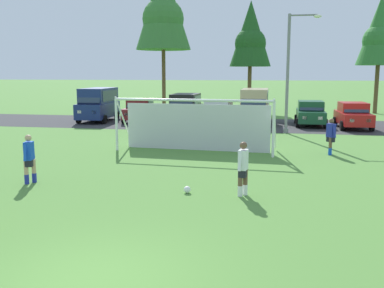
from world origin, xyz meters
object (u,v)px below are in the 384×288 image
(player_striker_near, at_px, (331,137))
(parked_car_slot_left, at_px, (140,110))
(parked_car_slot_far_left, at_px, (98,104))
(soccer_goal, at_px, (196,124))
(parked_car_slot_center_right, at_px, (255,105))
(street_lamp, at_px, (291,72))
(parked_car_slot_center_left, at_px, (185,108))
(parked_car_slot_far_right, at_px, (353,115))
(player_midfield_center, at_px, (243,169))
(parked_car_slot_right, at_px, (310,113))
(player_defender_far, at_px, (29,159))
(parked_car_slot_center, at_px, (218,113))
(soccer_ball, at_px, (187,190))

(player_striker_near, bearing_deg, parked_car_slot_left, 137.38)
(player_striker_near, distance_m, parked_car_slot_far_left, 19.25)
(soccer_goal, xyz_separation_m, parked_car_slot_center_right, (2.25, 11.58, 0.05))
(soccer_goal, distance_m, player_striker_near, 6.17)
(parked_car_slot_center_right, relative_size, street_lamp, 0.68)
(parked_car_slot_far_left, distance_m, parked_car_slot_center_left, 6.83)
(player_striker_near, bearing_deg, parked_car_slot_far_right, 75.46)
(player_midfield_center, bearing_deg, parked_car_slot_right, 79.74)
(soccer_goal, distance_m, parked_car_slot_far_right, 13.51)
(soccer_goal, distance_m, parked_car_slot_far_left, 14.78)
(parked_car_slot_far_left, distance_m, parked_car_slot_center_right, 11.77)
(player_midfield_center, xyz_separation_m, parked_car_slot_center_left, (-5.43, 18.22, 0.29))
(parked_car_slot_far_left, bearing_deg, player_defender_far, -74.35)
(player_defender_far, xyz_separation_m, parked_car_slot_center_left, (1.66, 18.01, 0.29))
(parked_car_slot_center, relative_size, street_lamp, 0.61)
(soccer_goal, relative_size, parked_car_slot_far_right, 1.76)
(parked_car_slot_left, bearing_deg, parked_car_slot_center, -13.23)
(soccer_goal, bearing_deg, parked_car_slot_left, 118.59)
(soccer_ball, xyz_separation_m, parked_car_slot_right, (5.08, 18.75, 0.77))
(parked_car_slot_center_right, distance_m, parked_car_slot_far_right, 6.67)
(parked_car_slot_far_left, relative_size, parked_car_slot_center, 1.13)
(parked_car_slot_center_left, bearing_deg, street_lamp, -27.43)
(player_striker_near, bearing_deg, street_lamp, 102.98)
(soccer_goal, height_order, parked_car_slot_right, soccer_goal)
(soccer_ball, height_order, parked_car_slot_center, parked_car_slot_center)
(player_defender_far, bearing_deg, soccer_goal, 58.52)
(parked_car_slot_far_right, bearing_deg, player_defender_far, -127.08)
(player_striker_near, relative_size, parked_car_slot_right, 0.39)
(player_midfield_center, distance_m, street_lamp, 14.86)
(parked_car_slot_center, relative_size, parked_car_slot_right, 1.02)
(parked_car_slot_left, distance_m, parked_car_slot_center, 6.31)
(street_lamp, bearing_deg, soccer_goal, -122.43)
(player_midfield_center, bearing_deg, soccer_goal, 110.51)
(parked_car_slot_center_left, xyz_separation_m, parked_car_slot_far_right, (11.47, -0.63, -0.24))
(soccer_goal, bearing_deg, parked_car_slot_far_right, 49.47)
(player_defender_far, bearing_deg, street_lamp, 58.04)
(soccer_ball, distance_m, parked_car_slot_far_left, 21.50)
(parked_car_slot_left, relative_size, parked_car_slot_center_left, 0.94)
(soccer_goal, relative_size, parked_car_slot_left, 1.74)
(soccer_ball, bearing_deg, parked_car_slot_far_right, 66.34)
(player_striker_near, bearing_deg, parked_car_slot_center_right, 108.84)
(player_striker_near, xyz_separation_m, street_lamp, (-1.61, 7.00, 2.86))
(soccer_goal, xyz_separation_m, parked_car_slot_far_left, (-9.51, 11.32, 0.05))
(soccer_goal, bearing_deg, parked_car_slot_center_left, 103.89)
(player_midfield_center, xyz_separation_m, parked_car_slot_center_right, (-0.49, 18.90, 0.52))
(soccer_goal, relative_size, parked_car_slot_center, 1.74)
(player_striker_near, relative_size, parked_car_slot_center_left, 0.36)
(player_defender_far, height_order, parked_car_slot_far_left, parked_car_slot_far_left)
(soccer_ball, xyz_separation_m, parked_car_slot_far_left, (-10.56, 18.69, 1.23))
(player_striker_near, relative_size, parked_car_slot_far_right, 0.38)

